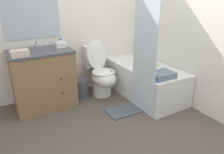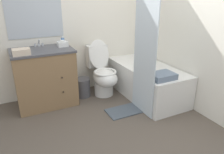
{
  "view_description": "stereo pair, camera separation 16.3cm",
  "coord_description": "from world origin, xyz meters",
  "px_view_note": "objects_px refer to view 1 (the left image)",
  "views": [
    {
      "loc": [
        -1.33,
        -1.73,
        1.64
      ],
      "look_at": [
        0.08,
        0.75,
        0.52
      ],
      "focal_mm": 35.0,
      "sensor_mm": 36.0,
      "label": 1
    },
    {
      "loc": [
        -1.18,
        -1.8,
        1.64
      ],
      "look_at": [
        0.08,
        0.75,
        0.52
      ],
      "focal_mm": 35.0,
      "sensor_mm": 36.0,
      "label": 2
    }
  ],
  "objects_px": {
    "hand_towel_folded": "(20,53)",
    "bath_mat": "(127,110)",
    "soap_dispenser": "(61,42)",
    "bath_towel_folded": "(162,75)",
    "sink_faucet": "(36,45)",
    "toilet": "(101,74)",
    "tissue_box": "(61,45)",
    "vanity_cabinet": "(43,78)",
    "wastebasket": "(81,88)",
    "bathtub": "(144,80)"
  },
  "relations": [
    {
      "from": "vanity_cabinet",
      "to": "hand_towel_folded",
      "type": "xyz_separation_m",
      "value": [
        -0.28,
        -0.18,
        0.46
      ]
    },
    {
      "from": "hand_towel_folded",
      "to": "bath_mat",
      "type": "distance_m",
      "value": 1.67
    },
    {
      "from": "vanity_cabinet",
      "to": "bathtub",
      "type": "distance_m",
      "value": 1.62
    },
    {
      "from": "soap_dispenser",
      "to": "hand_towel_folded",
      "type": "bearing_deg",
      "value": -157.57
    },
    {
      "from": "hand_towel_folded",
      "to": "sink_faucet",
      "type": "bearing_deg",
      "value": 53.79
    },
    {
      "from": "bath_towel_folded",
      "to": "soap_dispenser",
      "type": "bearing_deg",
      "value": 135.48
    },
    {
      "from": "toilet",
      "to": "bath_mat",
      "type": "distance_m",
      "value": 0.78
    },
    {
      "from": "wastebasket",
      "to": "bath_mat",
      "type": "height_order",
      "value": "wastebasket"
    },
    {
      "from": "toilet",
      "to": "soap_dispenser",
      "type": "bearing_deg",
      "value": 165.95
    },
    {
      "from": "tissue_box",
      "to": "bath_towel_folded",
      "type": "bearing_deg",
      "value": -43.28
    },
    {
      "from": "sink_faucet",
      "to": "soap_dispenser",
      "type": "xyz_separation_m",
      "value": [
        0.33,
        -0.13,
        0.03
      ]
    },
    {
      "from": "vanity_cabinet",
      "to": "wastebasket",
      "type": "xyz_separation_m",
      "value": [
        0.58,
        -0.01,
        -0.29
      ]
    },
    {
      "from": "bath_towel_folded",
      "to": "bath_mat",
      "type": "relative_size",
      "value": 0.58
    },
    {
      "from": "sink_faucet",
      "to": "tissue_box",
      "type": "xyz_separation_m",
      "value": [
        0.32,
        -0.16,
        0.01
      ]
    },
    {
      "from": "tissue_box",
      "to": "soap_dispenser",
      "type": "height_order",
      "value": "soap_dispenser"
    },
    {
      "from": "wastebasket",
      "to": "sink_faucet",
      "type": "bearing_deg",
      "value": 159.56
    },
    {
      "from": "bath_mat",
      "to": "soap_dispenser",
      "type": "bearing_deg",
      "value": 128.37
    },
    {
      "from": "toilet",
      "to": "wastebasket",
      "type": "xyz_separation_m",
      "value": [
        -0.34,
        0.06,
        -0.2
      ]
    },
    {
      "from": "bath_mat",
      "to": "sink_faucet",
      "type": "bearing_deg",
      "value": 135.75
    },
    {
      "from": "toilet",
      "to": "tissue_box",
      "type": "distance_m",
      "value": 0.82
    },
    {
      "from": "vanity_cabinet",
      "to": "tissue_box",
      "type": "bearing_deg",
      "value": 7.53
    },
    {
      "from": "soap_dispenser",
      "to": "bath_towel_folded",
      "type": "xyz_separation_m",
      "value": [
        1.08,
        -1.06,
        -0.38
      ]
    },
    {
      "from": "tissue_box",
      "to": "bath_towel_folded",
      "type": "height_order",
      "value": "tissue_box"
    },
    {
      "from": "sink_faucet",
      "to": "toilet",
      "type": "relative_size",
      "value": 0.16
    },
    {
      "from": "sink_faucet",
      "to": "bath_mat",
      "type": "relative_size",
      "value": 0.24
    },
    {
      "from": "sink_faucet",
      "to": "wastebasket",
      "type": "distance_m",
      "value": 0.97
    },
    {
      "from": "sink_faucet",
      "to": "wastebasket",
      "type": "bearing_deg",
      "value": -20.44
    },
    {
      "from": "wastebasket",
      "to": "bath_towel_folded",
      "type": "xyz_separation_m",
      "value": [
        0.83,
        -0.98,
        0.4
      ]
    },
    {
      "from": "sink_faucet",
      "to": "bath_mat",
      "type": "xyz_separation_m",
      "value": [
        0.99,
        -0.97,
        -0.89
      ]
    },
    {
      "from": "sink_faucet",
      "to": "soap_dispenser",
      "type": "distance_m",
      "value": 0.36
    },
    {
      "from": "toilet",
      "to": "bathtub",
      "type": "xyz_separation_m",
      "value": [
        0.62,
        -0.37,
        -0.1
      ]
    },
    {
      "from": "toilet",
      "to": "hand_towel_folded",
      "type": "distance_m",
      "value": 1.33
    },
    {
      "from": "soap_dispenser",
      "to": "bath_mat",
      "type": "height_order",
      "value": "soap_dispenser"
    },
    {
      "from": "sink_faucet",
      "to": "wastebasket",
      "type": "relative_size",
      "value": 0.46
    },
    {
      "from": "sink_faucet",
      "to": "toilet",
      "type": "height_order",
      "value": "sink_faucet"
    },
    {
      "from": "sink_faucet",
      "to": "wastebasket",
      "type": "height_order",
      "value": "sink_faucet"
    },
    {
      "from": "vanity_cabinet",
      "to": "bathtub",
      "type": "bearing_deg",
      "value": -16.01
    },
    {
      "from": "bath_mat",
      "to": "bath_towel_folded",
      "type": "bearing_deg",
      "value": -28.28
    },
    {
      "from": "bathtub",
      "to": "soap_dispenser",
      "type": "distance_m",
      "value": 1.48
    },
    {
      "from": "vanity_cabinet",
      "to": "wastebasket",
      "type": "distance_m",
      "value": 0.65
    },
    {
      "from": "tissue_box",
      "to": "bath_mat",
      "type": "bearing_deg",
      "value": -49.95
    },
    {
      "from": "bath_towel_folded",
      "to": "wastebasket",
      "type": "bearing_deg",
      "value": 130.4
    },
    {
      "from": "tissue_box",
      "to": "vanity_cabinet",
      "type": "bearing_deg",
      "value": -172.47
    },
    {
      "from": "sink_faucet",
      "to": "bath_towel_folded",
      "type": "relative_size",
      "value": 0.41
    },
    {
      "from": "vanity_cabinet",
      "to": "tissue_box",
      "type": "height_order",
      "value": "tissue_box"
    },
    {
      "from": "toilet",
      "to": "soap_dispenser",
      "type": "xyz_separation_m",
      "value": [
        -0.59,
        0.15,
        0.57
      ]
    },
    {
      "from": "hand_towel_folded",
      "to": "bath_mat",
      "type": "bearing_deg",
      "value": -24.5
    },
    {
      "from": "toilet",
      "to": "hand_towel_folded",
      "type": "xyz_separation_m",
      "value": [
        -1.2,
        -0.11,
        0.55
      ]
    },
    {
      "from": "bath_mat",
      "to": "toilet",
      "type": "bearing_deg",
      "value": 96.18
    },
    {
      "from": "hand_towel_folded",
      "to": "bath_towel_folded",
      "type": "relative_size",
      "value": 0.64
    }
  ]
}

